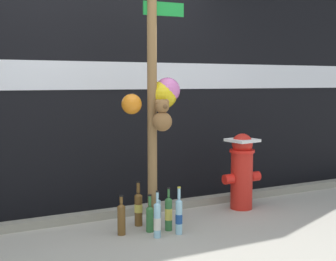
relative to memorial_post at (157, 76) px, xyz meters
name	(u,v)px	position (x,y,z in m)	size (l,w,h in m)	color
ground_plane	(151,250)	(-0.27, -0.47, -1.40)	(14.00, 14.00, 0.00)	#ADA899
building_wall	(95,44)	(-0.27, 0.95, 0.34)	(10.00, 0.21, 3.49)	black
curb_strip	(110,213)	(-0.27, 0.52, -1.36)	(8.00, 0.12, 0.08)	gray
memorial_post	(157,76)	(0.00, 0.00, 0.00)	(0.60, 0.37, 2.50)	olive
fire_hydrant	(242,169)	(1.09, 0.21, -0.98)	(0.44, 0.32, 0.81)	red
bottle_0	(121,218)	(-0.36, -0.02, -1.25)	(0.07, 0.07, 0.36)	brown
bottle_1	(138,208)	(-0.12, 0.16, -1.23)	(0.08, 0.08, 0.43)	brown
bottle_2	(150,217)	(-0.10, -0.06, -1.27)	(0.07, 0.07, 0.34)	#337038
bottle_3	(179,216)	(0.11, -0.23, -1.24)	(0.06, 0.06, 0.43)	#93CCE0
bottle_4	(157,220)	(-0.10, -0.22, -1.25)	(0.06, 0.06, 0.42)	#93CCE0
bottle_5	(157,210)	(0.06, 0.13, -1.27)	(0.07, 0.07, 0.32)	#93CCE0
bottle_6	(169,213)	(0.07, -0.09, -1.24)	(0.07, 0.07, 0.40)	#337038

